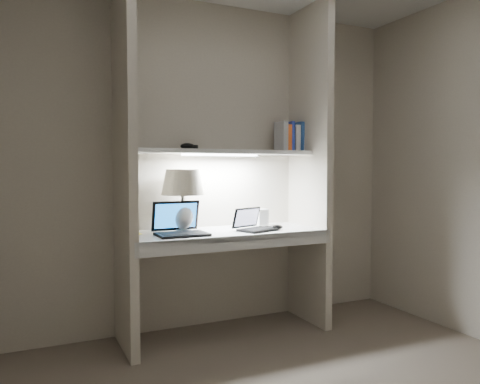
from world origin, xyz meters
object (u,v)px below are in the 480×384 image
laptop_netbook (253,225)px  book_row (290,137)px  speaker (261,217)px  table_lamp (183,190)px  laptop_main (180,227)px

laptop_netbook → book_row: (0.43, 0.19, 0.67)m
speaker → table_lamp: bearing=176.7°
laptop_main → speaker: (0.74, 0.20, 0.01)m
table_lamp → laptop_main: 0.29m
laptop_netbook → speaker: laptop_netbook is taller
speaker → book_row: (0.24, -0.04, 0.64)m
table_lamp → laptop_netbook: (0.49, -0.15, -0.27)m
laptop_main → book_row: (0.98, 0.16, 0.65)m
laptop_netbook → book_row: book_row is taller
table_lamp → book_row: 1.00m
table_lamp → laptop_netbook: size_ratio=1.41×
speaker → book_row: book_row is taller
table_lamp → speaker: bearing=6.6°
table_lamp → speaker: size_ratio=3.39×
table_lamp → speaker: table_lamp is taller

